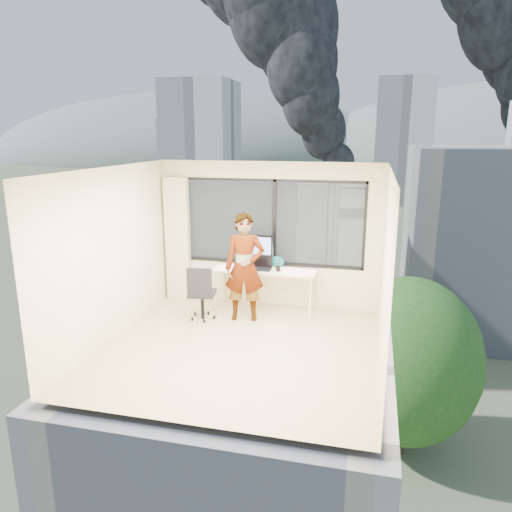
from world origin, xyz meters
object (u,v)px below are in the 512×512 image
(chair, at_px, (202,292))
(laptop, at_px, (261,264))
(game_console, at_px, (259,264))
(handbag, at_px, (277,262))
(desk, at_px, (265,289))
(person, at_px, (245,267))
(monitor, at_px, (257,250))

(chair, relative_size, laptop, 2.70)
(laptop, bearing_deg, game_console, 108.97)
(handbag, bearing_deg, game_console, 177.75)
(desk, height_order, person, person)
(desk, height_order, handbag, handbag)
(monitor, bearing_deg, person, -87.42)
(chair, xyz_separation_m, laptop, (0.88, 0.64, 0.38))
(chair, distance_m, game_console, 1.23)
(chair, height_order, monitor, monitor)
(monitor, bearing_deg, laptop, -52.04)
(monitor, relative_size, laptop, 1.64)
(chair, height_order, game_console, chair)
(chair, distance_m, person, 0.84)
(person, bearing_deg, chair, -176.36)
(person, bearing_deg, monitor, 75.27)
(monitor, distance_m, game_console, 0.26)
(monitor, height_order, laptop, monitor)
(monitor, bearing_deg, desk, -33.55)
(person, xyz_separation_m, laptop, (0.18, 0.47, -0.05))
(desk, bearing_deg, person, -113.68)
(chair, height_order, laptop, laptop)
(desk, height_order, laptop, laptop)
(monitor, bearing_deg, handbag, 13.61)
(desk, distance_m, handbag, 0.54)
(person, xyz_separation_m, handbag, (0.40, 0.71, -0.06))
(laptop, distance_m, handbag, 0.33)
(game_console, xyz_separation_m, handbag, (0.32, -0.02, 0.06))
(person, bearing_deg, game_console, 73.57)
(desk, distance_m, monitor, 0.71)
(person, distance_m, game_console, 0.74)
(game_console, bearing_deg, chair, -119.91)
(chair, bearing_deg, person, 4.83)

